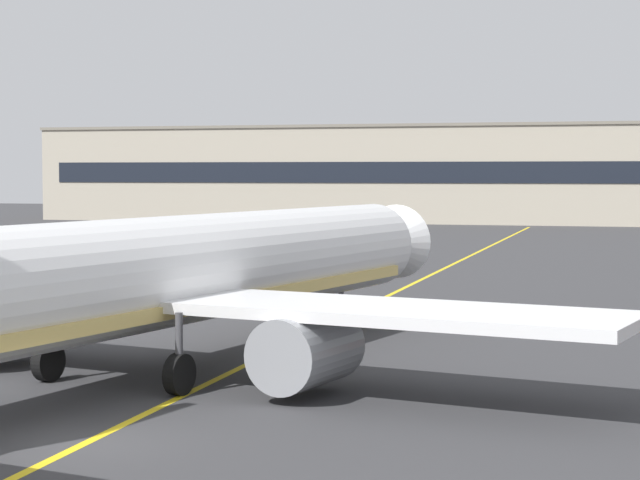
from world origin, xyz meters
name	(u,v)px	position (x,y,z in m)	size (l,w,h in m)	color
ground_plane	(84,444)	(0.00, 0.00, 0.00)	(400.00, 400.00, 0.00)	#353538
taxiway_centreline	(360,309)	(0.00, 30.00, 0.00)	(0.30, 180.00, 0.01)	yellow
airliner_foreground	(145,278)	(-2.30, 9.01, 3.37)	(32.30, 41.18, 11.65)	white
safety_cone_by_nose_gear	(322,315)	(-0.64, 25.13, 0.26)	(0.44, 0.44, 0.55)	orange
terminal_building	(521,174)	(-2.13, 130.23, 6.64)	(135.71, 12.40, 13.26)	#B2A893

